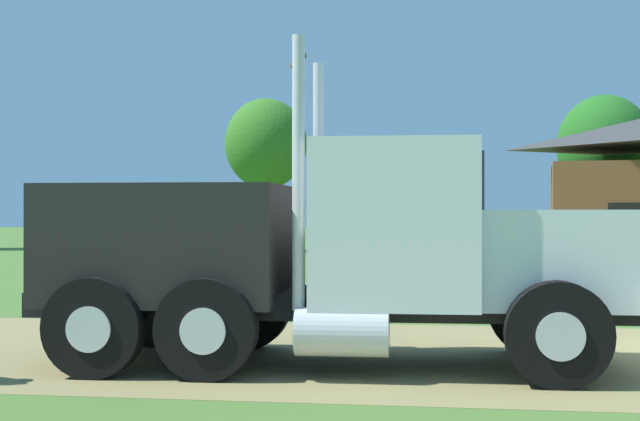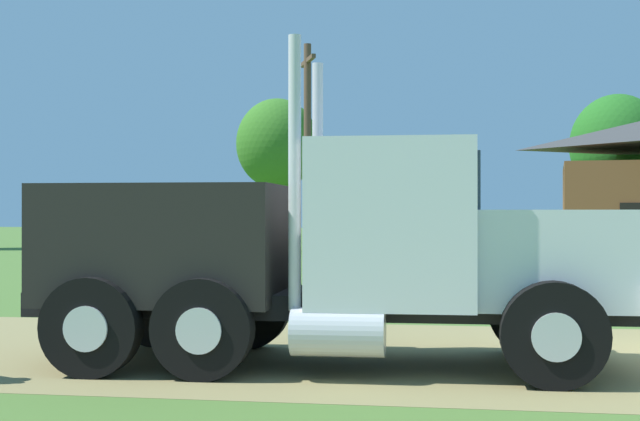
% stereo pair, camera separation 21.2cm
% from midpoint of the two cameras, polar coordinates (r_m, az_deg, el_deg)
% --- Properties ---
extents(truck_foreground_white, '(7.05, 2.84, 3.73)m').
position_cam_midpoint_polar(truck_foreground_white, '(10.69, -0.16, -2.68)').
color(truck_foreground_white, black).
rests_on(truck_foreground_white, ground_plane).
extents(utility_pole_near, '(0.92, 2.10, 7.74)m').
position_cam_midpoint_polar(utility_pole_near, '(31.74, -1.60, 4.03)').
color(utility_pole_near, brown).
rests_on(utility_pole_near, ground_plane).
extents(tree_mid, '(3.87, 3.87, 7.20)m').
position_cam_midpoint_polar(tree_mid, '(42.64, -3.57, 4.19)').
color(tree_mid, '#513823').
rests_on(tree_mid, ground_plane).
extents(tree_right, '(4.56, 4.56, 7.61)m').
position_cam_midpoint_polar(tree_right, '(46.44, 17.37, 3.89)').
color(tree_right, '#513823').
rests_on(tree_right, ground_plane).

